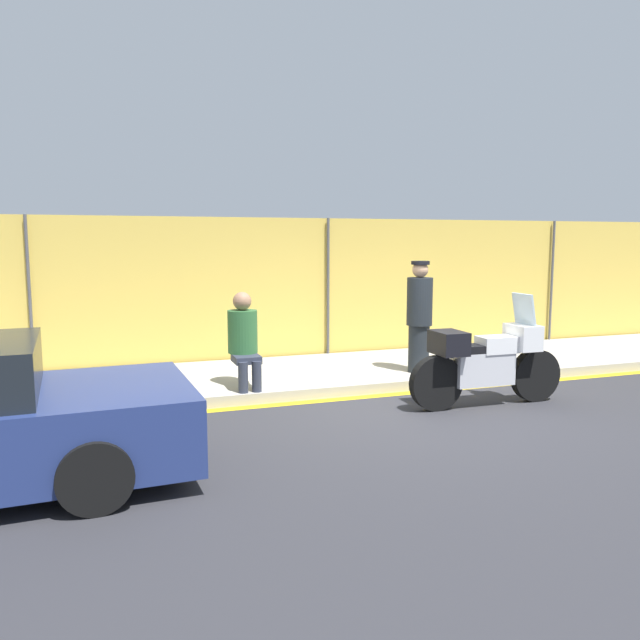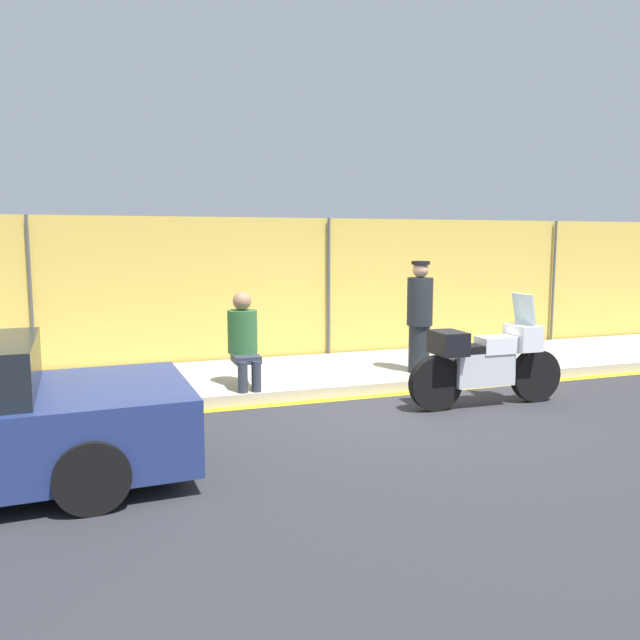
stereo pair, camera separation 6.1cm
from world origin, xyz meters
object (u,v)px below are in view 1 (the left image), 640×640
Objects in this scene: motorcycle at (486,361)px; person_seated_on_curb at (244,335)px; officer_standing at (419,316)px; fire_hydrant at (11,380)px.

motorcycle is 3.31m from person_seated_on_curb.
motorcycle is 1.30× the size of officer_standing.
motorcycle is 1.69× the size of person_seated_on_curb.
fire_hydrant is (-2.94, -0.07, -0.40)m from person_seated_on_curb.
motorcycle is at bearing -84.20° from officer_standing.
person_seated_on_curb is at bearing -178.50° from officer_standing.
motorcycle reaches higher than person_seated_on_curb.
person_seated_on_curb is (-2.78, -0.07, -0.15)m from officer_standing.
officer_standing is at bearing 1.50° from person_seated_on_curb.
motorcycle is 3.39× the size of fire_hydrant.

